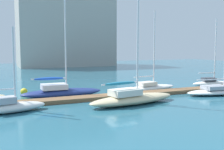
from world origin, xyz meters
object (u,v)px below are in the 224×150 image
sailboat_1 (11,106)px  sailboat_3 (132,97)px  mooring_buoy_yellow (24,92)px  sailboat_2 (61,91)px  sailboat_6 (212,82)px  harbor_building_distant (66,28)px  sailboat_4 (151,86)px  sailboat_5 (220,90)px

sailboat_1 → sailboat_3: 9.79m
sailboat_1 → mooring_buoy_yellow: bearing=66.7°
sailboat_2 → sailboat_6: bearing=-0.5°
sailboat_6 → harbor_building_distant: harbor_building_distant is taller
sailboat_3 → sailboat_4: (5.38, 5.67, -0.16)m
sailboat_4 → sailboat_5: size_ratio=0.69×
harbor_building_distant → sailboat_1: bearing=-109.4°
sailboat_1 → sailboat_3: sailboat_3 is taller
sailboat_2 → sailboat_3: bearing=-50.5°
sailboat_5 → sailboat_2: bearing=167.0°
sailboat_1 → sailboat_5: sailboat_5 is taller
sailboat_4 → sailboat_5: 7.26m
sailboat_3 → mooring_buoy_yellow: (-8.00, 8.37, -0.25)m
sailboat_4 → harbor_building_distant: size_ratio=0.39×
sailboat_1 → sailboat_4: sailboat_4 is taller
sailboat_5 → sailboat_6: sailboat_5 is taller
sailboat_1 → sailboat_6: sailboat_6 is taller
sailboat_5 → sailboat_6: size_ratio=1.55×
sailboat_4 → sailboat_5: sailboat_5 is taller
sailboat_4 → sailboat_3: bearing=-140.8°
sailboat_3 → sailboat_6: 15.18m
sailboat_2 → mooring_buoy_yellow: 4.09m
mooring_buoy_yellow → harbor_building_distant: bearing=69.5°
sailboat_3 → sailboat_4: sailboat_3 is taller
sailboat_1 → sailboat_3: size_ratio=0.52×
mooring_buoy_yellow → harbor_building_distant: (14.54, 38.93, 9.08)m
sailboat_6 → sailboat_3: bearing=-147.5°
sailboat_4 → sailboat_1: bearing=-170.1°
sailboat_5 → sailboat_1: bearing=-175.0°
sailboat_4 → sailboat_6: size_ratio=1.07×
sailboat_2 → sailboat_4: (10.14, -0.22, -0.15)m
sailboat_5 → sailboat_3: bearing=-170.7°
sailboat_2 → mooring_buoy_yellow: sailboat_2 is taller
sailboat_2 → harbor_building_distant: bearing=75.3°
sailboat_4 → harbor_building_distant: 42.61m
harbor_building_distant → sailboat_6: bearing=-79.7°
sailboat_1 → sailboat_5: (20.32, -0.37, -0.01)m
sailboat_6 → harbor_building_distant: (-7.60, 41.77, 8.95)m
sailboat_6 → harbor_building_distant: size_ratio=0.36×
sailboat_6 → mooring_buoy_yellow: size_ratio=11.78×
sailboat_6 → sailboat_2: bearing=-169.9°
sailboat_2 → harbor_building_distant: (11.30, 41.41, 8.83)m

